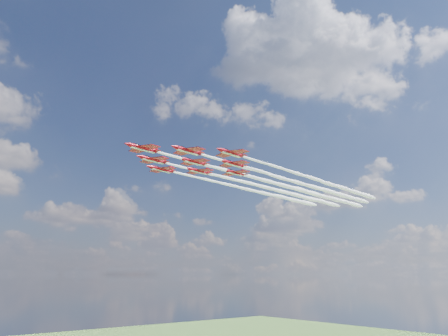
{
  "coord_description": "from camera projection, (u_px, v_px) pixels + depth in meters",
  "views": [
    {
      "loc": [
        -78.92,
        -98.82,
        48.0
      ],
      "look_at": [
        7.79,
        8.3,
        81.71
      ],
      "focal_mm": 35.0,
      "sensor_mm": 36.0,
      "label": 1
    }
  ],
  "objects": [
    {
      "name": "jet_row2_port",
      "position": [
        282.0,
        178.0,
        152.77
      ],
      "size": [
        98.06,
        21.48,
        2.8
      ],
      "rotation": [
        0.0,
        0.0,
        0.17
      ],
      "color": "#A80918"
    },
    {
      "name": "jet_row3_centre",
      "position": [
        280.0,
        185.0,
        164.55
      ],
      "size": [
        98.06,
        21.48,
        2.8
      ],
      "rotation": [
        0.0,
        0.0,
        0.17
      ],
      "color": "#A80918"
    },
    {
      "name": "jet_row4_port",
      "position": [
        310.0,
        186.0,
        166.85
      ],
      "size": [
        98.06,
        21.48,
        2.8
      ],
      "rotation": [
        0.0,
        0.0,
        0.17
      ],
      "color": "#A80918"
    },
    {
      "name": "jet_tail",
      "position": [
        307.0,
        192.0,
        178.63
      ],
      "size": [
        98.06,
        21.48,
        2.8
      ],
      "rotation": [
        0.0,
        0.0,
        0.17
      ],
      "color": "#A80918"
    },
    {
      "name": "jet_row3_starb",
      "position": [
        249.0,
        190.0,
        174.04
      ],
      "size": [
        98.06,
        21.48,
        2.8
      ],
      "rotation": [
        0.0,
        0.0,
        0.17
      ],
      "color": "#A80918"
    },
    {
      "name": "jet_row3_port",
      "position": [
        315.0,
        179.0,
        155.07
      ],
      "size": [
        98.06,
        21.48,
        2.8
      ],
      "rotation": [
        0.0,
        0.0,
        0.17
      ],
      "color": "#A80918"
    },
    {
      "name": "jet_row2_starb",
      "position": [
        249.0,
        183.0,
        162.26
      ],
      "size": [
        98.06,
        21.48,
        2.8
      ],
      "rotation": [
        0.0,
        0.0,
        0.17
      ],
      "color": "#A80918"
    },
    {
      "name": "jet_lead",
      "position": [
        248.0,
        176.0,
        150.48
      ],
      "size": [
        98.06,
        21.48,
        2.8
      ],
      "rotation": [
        0.0,
        0.0,
        0.17
      ],
      "color": "#A80918"
    },
    {
      "name": "jet_row4_starb",
      "position": [
        278.0,
        191.0,
        176.33
      ],
      "size": [
        98.06,
        21.48,
        2.8
      ],
      "rotation": [
        0.0,
        0.0,
        0.17
      ],
      "color": "#A80918"
    }
  ]
}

